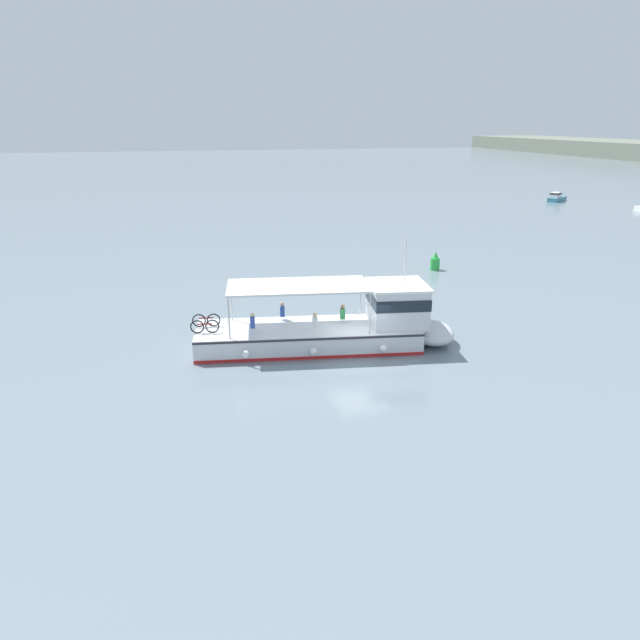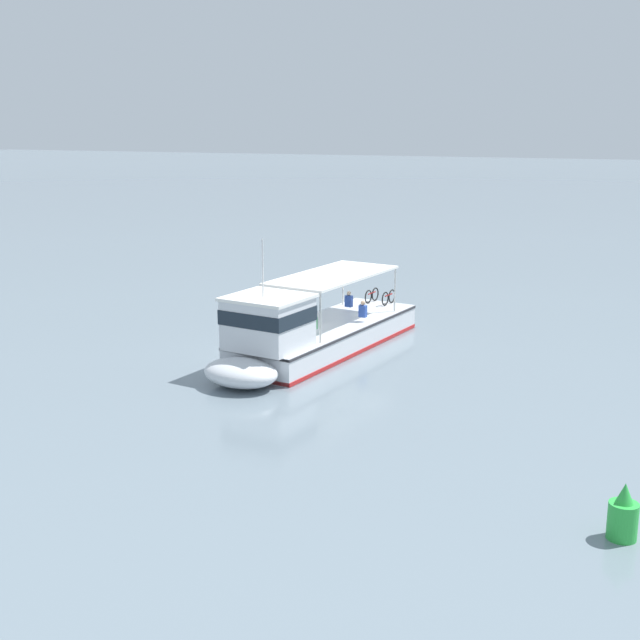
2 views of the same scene
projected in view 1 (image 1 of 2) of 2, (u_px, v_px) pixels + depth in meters
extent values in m
plane|color=slate|center=(361.00, 355.00, 27.55)|extent=(400.00, 400.00, 0.00)
cube|color=silver|center=(308.00, 337.00, 28.26)|extent=(4.77, 11.16, 1.10)
ellipsoid|color=silver|center=(431.00, 332.00, 28.88)|extent=(3.24, 2.61, 1.01)
cube|color=red|center=(308.00, 345.00, 28.41)|extent=(4.81, 11.16, 0.16)
cube|color=#2D2D33|center=(308.00, 328.00, 28.11)|extent=(4.83, 11.16, 0.10)
cube|color=silver|center=(397.00, 305.00, 28.21)|extent=(3.08, 2.98, 1.90)
cube|color=#19232D|center=(397.00, 298.00, 28.10)|extent=(3.15, 3.03, 0.56)
cube|color=white|center=(398.00, 285.00, 27.87)|extent=(3.26, 3.16, 0.12)
cube|color=white|center=(298.00, 286.00, 27.37)|extent=(3.91, 7.06, 0.10)
cylinder|color=silver|center=(360.00, 297.00, 29.31)|extent=(0.08, 0.08, 2.00)
cylinder|color=silver|center=(370.00, 314.00, 26.75)|extent=(0.08, 0.08, 2.00)
cylinder|color=silver|center=(231.00, 301.00, 28.67)|extent=(0.08, 0.08, 2.00)
cylinder|color=silver|center=(229.00, 318.00, 26.11)|extent=(0.08, 0.08, 2.00)
cylinder|color=silver|center=(405.00, 261.00, 27.52)|extent=(0.06, 0.06, 2.20)
sphere|color=white|center=(383.00, 349.00, 26.95)|extent=(0.36, 0.36, 0.36)
sphere|color=white|center=(313.00, 351.00, 26.62)|extent=(0.36, 0.36, 0.36)
sphere|color=white|center=(246.00, 354.00, 26.31)|extent=(0.36, 0.36, 0.36)
torus|color=black|center=(214.00, 320.00, 27.95)|extent=(0.16, 0.66, 0.66)
torus|color=black|center=(199.00, 321.00, 27.88)|extent=(0.16, 0.66, 0.66)
cylinder|color=maroon|center=(206.00, 318.00, 27.88)|extent=(0.16, 0.70, 0.06)
torus|color=black|center=(212.00, 326.00, 27.10)|extent=(0.16, 0.66, 0.66)
torus|color=black|center=(197.00, 327.00, 27.03)|extent=(0.16, 0.66, 0.66)
cylinder|color=maroon|center=(205.00, 324.00, 27.03)|extent=(0.16, 0.70, 0.06)
cube|color=#2D4CA5|center=(252.00, 322.00, 27.25)|extent=(0.35, 0.27, 0.52)
sphere|color=beige|center=(252.00, 315.00, 27.12)|extent=(0.20, 0.20, 0.20)
cube|color=#2D4CA5|center=(282.00, 311.00, 28.83)|extent=(0.35, 0.27, 0.52)
sphere|color=tan|center=(282.00, 304.00, 28.71)|extent=(0.20, 0.20, 0.20)
cube|color=white|center=(315.00, 322.00, 27.29)|extent=(0.35, 0.27, 0.52)
sphere|color=beige|center=(315.00, 315.00, 27.17)|extent=(0.20, 0.20, 0.20)
cube|color=#338C4C|center=(343.00, 314.00, 28.46)|extent=(0.35, 0.27, 0.52)
sphere|color=#9E7051|center=(343.00, 307.00, 28.33)|extent=(0.20, 0.20, 0.20)
cube|color=teal|center=(557.00, 199.00, 79.57)|extent=(3.04, 3.73, 0.56)
cube|color=white|center=(556.00, 195.00, 78.92)|extent=(1.75, 1.93, 0.70)
cube|color=#19232D|center=(556.00, 194.00, 78.86)|extent=(1.77, 1.94, 0.28)
cylinder|color=green|center=(435.00, 264.00, 42.98)|extent=(0.70, 0.70, 0.90)
cone|color=green|center=(436.00, 255.00, 42.75)|extent=(0.42, 0.42, 0.50)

